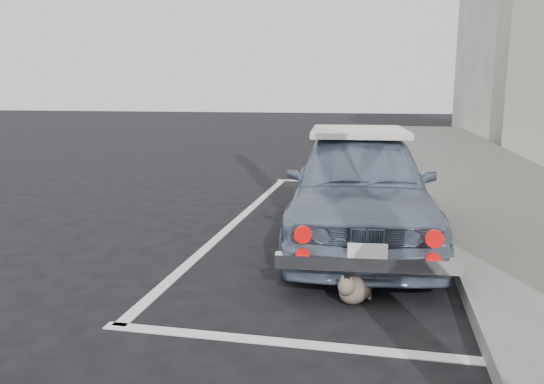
{
  "coord_description": "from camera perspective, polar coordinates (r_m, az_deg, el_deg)",
  "views": [
    {
      "loc": [
        1.06,
        -4.03,
        1.81
      ],
      "look_at": [
        -0.06,
        1.38,
        0.75
      ],
      "focal_mm": 35.0,
      "sensor_mm": 36.0,
      "label": 1
    }
  ],
  "objects": [
    {
      "name": "pline_rear",
      "position": [
        4.01,
        2.53,
        -15.96
      ],
      "size": [
        3.0,
        0.12,
        0.01
      ],
      "primitive_type": "cube",
      "color": "silver",
      "rests_on": "ground"
    },
    {
      "name": "pline_side",
      "position": [
        7.52,
        -3.75,
        -3.07
      ],
      "size": [
        0.12,
        7.0,
        0.01
      ],
      "primitive_type": "cube",
      "color": "silver",
      "rests_on": "ground"
    },
    {
      "name": "ground",
      "position": [
        4.55,
        -2.82,
        -12.64
      ],
      "size": [
        80.0,
        80.0,
        0.0
      ],
      "primitive_type": "plane",
      "color": "black",
      "rests_on": "ground"
    },
    {
      "name": "retro_coupe",
      "position": [
        6.42,
        9.28,
        0.74
      ],
      "size": [
        1.97,
        4.19,
        1.38
      ],
      "rotation": [
        0.0,
        0.0,
        0.08
      ],
      "color": "slate",
      "rests_on": "ground"
    },
    {
      "name": "building_far",
      "position": [
        24.7,
        24.92,
        14.97
      ],
      "size": [
        3.5,
        10.0,
        8.0
      ],
      "primitive_type": "cube",
      "color": "#B0AAA0",
      "rests_on": "ground"
    },
    {
      "name": "pline_front",
      "position": [
        10.7,
        8.54,
        1.02
      ],
      "size": [
        3.0,
        0.12,
        0.01
      ],
      "primitive_type": "cube",
      "color": "silver",
      "rests_on": "ground"
    },
    {
      "name": "cat",
      "position": [
        4.69,
        8.81,
        -10.21
      ],
      "size": [
        0.37,
        0.51,
        0.3
      ],
      "rotation": [
        0.0,
        0.0,
        -0.39
      ],
      "color": "brown",
      "rests_on": "ground"
    }
  ]
}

